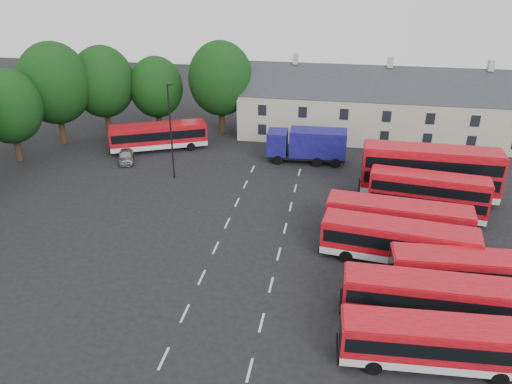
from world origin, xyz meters
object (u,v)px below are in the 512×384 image
silver_car (126,156)px  bus_dd_south (428,193)px  lamppost (171,130)px  box_truck (308,144)px  bus_row_a (435,341)px

silver_car → bus_dd_south: bearing=-35.8°
silver_car → lamppost: size_ratio=0.40×
box_truck → silver_car: size_ratio=2.18×
bus_row_a → bus_dd_south: bearing=81.2°
bus_row_a → bus_dd_south: 18.05m
bus_dd_south → lamppost: (-24.16, 4.18, 2.91)m
lamppost → box_truck: bearing=27.4°
bus_dd_south → box_truck: 15.61m
bus_dd_south → bus_row_a: bearing=-88.6°
bus_dd_south → silver_car: bearing=173.3°
bus_row_a → box_truck: box_truck is taller
lamppost → bus_dd_south: bearing=-9.8°
box_truck → bus_row_a: bearing=-73.7°
silver_car → lamppost: 8.74m
bus_row_a → silver_car: bearing=135.6°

